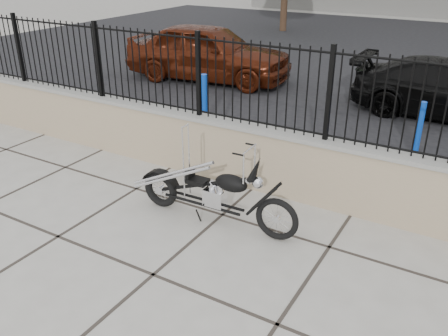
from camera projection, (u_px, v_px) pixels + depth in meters
ground_plane at (153, 275)px, 5.23m from camera, size 90.00×90.00×0.00m
parking_lot at (399, 61)px, 14.99m from camera, size 30.00×30.00×0.00m
retaining_wall at (257, 157)px, 6.98m from camera, size 14.00×0.36×0.96m
iron_fence at (259, 85)px, 6.52m from camera, size 14.00×0.08×1.20m
chopper_motorcycle at (212, 177)px, 5.99m from camera, size 2.17×0.45×1.29m
car_red at (208, 52)px, 12.59m from camera, size 4.61×2.30×1.51m
bollard_a at (204, 101)px, 9.29m from camera, size 0.16×0.16×1.08m
bollard_b at (419, 129)px, 8.05m from camera, size 0.14×0.14×0.96m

